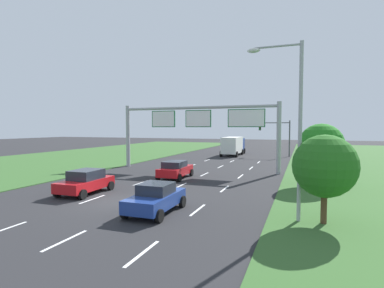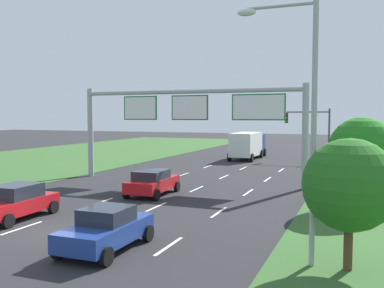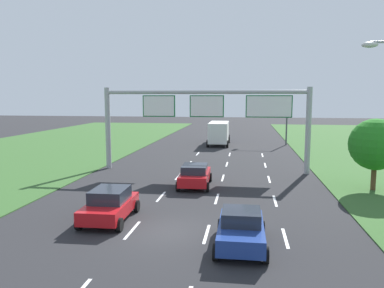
{
  "view_description": "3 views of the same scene",
  "coord_description": "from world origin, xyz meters",
  "px_view_note": "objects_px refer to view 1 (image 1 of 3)",
  "views": [
    {
      "loc": [
        10.55,
        -15.21,
        4.5
      ],
      "look_at": [
        0.58,
        11.69,
        2.92
      ],
      "focal_mm": 28.0,
      "sensor_mm": 36.0,
      "label": 1
    },
    {
      "loc": [
        11.83,
        -14.23,
        4.87
      ],
      "look_at": [
        1.05,
        12.92,
        2.92
      ],
      "focal_mm": 40.0,
      "sensor_mm": 36.0,
      "label": 2
    },
    {
      "loc": [
        3.43,
        -16.31,
        6.19
      ],
      "look_at": [
        -1.21,
        15.83,
        2.11
      ],
      "focal_mm": 35.0,
      "sensor_mm": 36.0,
      "label": 3
    }
  ],
  "objects_px": {
    "roadside_tree_near": "(325,166)",
    "box_truck": "(233,145)",
    "traffic_light_mast": "(277,132)",
    "car_lead_silver": "(86,182)",
    "street_lamp": "(292,115)",
    "car_near_red": "(156,198)",
    "roadside_tree_mid": "(321,146)",
    "car_mid_lane": "(175,169)",
    "sign_gantry": "(199,123)"
  },
  "relations": [
    {
      "from": "roadside_tree_near",
      "to": "box_truck",
      "type": "bearing_deg",
      "value": 109.24
    },
    {
      "from": "box_truck",
      "to": "traffic_light_mast",
      "type": "height_order",
      "value": "traffic_light_mast"
    },
    {
      "from": "car_lead_silver",
      "to": "street_lamp",
      "type": "bearing_deg",
      "value": -8.06
    },
    {
      "from": "car_near_red",
      "to": "roadside_tree_mid",
      "type": "height_order",
      "value": "roadside_tree_mid"
    },
    {
      "from": "car_lead_silver",
      "to": "traffic_light_mast",
      "type": "height_order",
      "value": "traffic_light_mast"
    },
    {
      "from": "traffic_light_mast",
      "to": "street_lamp",
      "type": "relative_size",
      "value": 0.66
    },
    {
      "from": "car_mid_lane",
      "to": "car_lead_silver",
      "type": "bearing_deg",
      "value": -114.75
    },
    {
      "from": "sign_gantry",
      "to": "traffic_light_mast",
      "type": "bearing_deg",
      "value": 71.05
    },
    {
      "from": "car_mid_lane",
      "to": "box_truck",
      "type": "relative_size",
      "value": 0.52
    },
    {
      "from": "sign_gantry",
      "to": "roadside_tree_near",
      "type": "height_order",
      "value": "sign_gantry"
    },
    {
      "from": "street_lamp",
      "to": "roadside_tree_mid",
      "type": "distance_m",
      "value": 10.15
    },
    {
      "from": "box_truck",
      "to": "roadside_tree_mid",
      "type": "xyz_separation_m",
      "value": [
        11.91,
        -23.35,
        1.46
      ]
    },
    {
      "from": "box_truck",
      "to": "car_lead_silver",
      "type": "bearing_deg",
      "value": -96.47
    },
    {
      "from": "car_lead_silver",
      "to": "street_lamp",
      "type": "relative_size",
      "value": 0.49
    },
    {
      "from": "car_mid_lane",
      "to": "roadside_tree_mid",
      "type": "bearing_deg",
      "value": 0.26
    },
    {
      "from": "car_near_red",
      "to": "traffic_light_mast",
      "type": "distance_m",
      "value": 34.72
    },
    {
      "from": "street_lamp",
      "to": "roadside_tree_mid",
      "type": "relative_size",
      "value": 1.77
    },
    {
      "from": "traffic_light_mast",
      "to": "roadside_tree_near",
      "type": "bearing_deg",
      "value": -81.82
    },
    {
      "from": "roadside_tree_near",
      "to": "roadside_tree_mid",
      "type": "distance_m",
      "value": 9.79
    },
    {
      "from": "box_truck",
      "to": "roadside_tree_mid",
      "type": "height_order",
      "value": "roadside_tree_mid"
    },
    {
      "from": "traffic_light_mast",
      "to": "sign_gantry",
      "type": "bearing_deg",
      "value": -108.95
    },
    {
      "from": "car_mid_lane",
      "to": "sign_gantry",
      "type": "distance_m",
      "value": 6.97
    },
    {
      "from": "car_lead_silver",
      "to": "car_mid_lane",
      "type": "bearing_deg",
      "value": 65.71
    },
    {
      "from": "sign_gantry",
      "to": "traffic_light_mast",
      "type": "distance_m",
      "value": 19.69
    },
    {
      "from": "sign_gantry",
      "to": "roadside_tree_near",
      "type": "distance_m",
      "value": 18.78
    },
    {
      "from": "car_mid_lane",
      "to": "roadside_tree_near",
      "type": "relative_size",
      "value": 1.03
    },
    {
      "from": "car_lead_silver",
      "to": "sign_gantry",
      "type": "relative_size",
      "value": 0.24
    },
    {
      "from": "traffic_light_mast",
      "to": "car_mid_lane",
      "type": "bearing_deg",
      "value": -105.57
    },
    {
      "from": "traffic_light_mast",
      "to": "roadside_tree_mid",
      "type": "relative_size",
      "value": 1.16
    },
    {
      "from": "street_lamp",
      "to": "roadside_tree_mid",
      "type": "xyz_separation_m",
      "value": [
        1.83,
        9.78,
        -1.98
      ]
    },
    {
      "from": "car_near_red",
      "to": "traffic_light_mast",
      "type": "xyz_separation_m",
      "value": [
        3.4,
        34.41,
        3.09
      ]
    },
    {
      "from": "car_lead_silver",
      "to": "street_lamp",
      "type": "xyz_separation_m",
      "value": [
        13.35,
        -1.55,
        4.26
      ]
    },
    {
      "from": "sign_gantry",
      "to": "roadside_tree_near",
      "type": "bearing_deg",
      "value": -53.08
    },
    {
      "from": "traffic_light_mast",
      "to": "roadside_tree_mid",
      "type": "xyz_separation_m",
      "value": [
        5.17,
        -23.72,
        -0.76
      ]
    },
    {
      "from": "car_near_red",
      "to": "box_truck",
      "type": "relative_size",
      "value": 0.49
    },
    {
      "from": "street_lamp",
      "to": "traffic_light_mast",
      "type": "bearing_deg",
      "value": 95.69
    },
    {
      "from": "car_near_red",
      "to": "car_mid_lane",
      "type": "xyz_separation_m",
      "value": [
        -3.33,
        10.24,
        0.03
      ]
    },
    {
      "from": "car_near_red",
      "to": "street_lamp",
      "type": "relative_size",
      "value": 0.48
    },
    {
      "from": "traffic_light_mast",
      "to": "roadside_tree_near",
      "type": "xyz_separation_m",
      "value": [
        4.82,
        -33.5,
        -1.14
      ]
    },
    {
      "from": "car_lead_silver",
      "to": "roadside_tree_near",
      "type": "relative_size",
      "value": 0.99
    },
    {
      "from": "car_near_red",
      "to": "roadside_tree_mid",
      "type": "bearing_deg",
      "value": 50.95
    },
    {
      "from": "car_mid_lane",
      "to": "street_lamp",
      "type": "xyz_separation_m",
      "value": [
        10.08,
        -9.33,
        4.28
      ]
    },
    {
      "from": "car_mid_lane",
      "to": "box_truck",
      "type": "bearing_deg",
      "value": 88.09
    },
    {
      "from": "box_truck",
      "to": "sign_gantry",
      "type": "relative_size",
      "value": 0.48
    },
    {
      "from": "car_lead_silver",
      "to": "car_mid_lane",
      "type": "xyz_separation_m",
      "value": [
        3.28,
        7.78,
        -0.02
      ]
    },
    {
      "from": "roadside_tree_near",
      "to": "traffic_light_mast",
      "type": "bearing_deg",
      "value": 98.18
    },
    {
      "from": "car_near_red",
      "to": "car_mid_lane",
      "type": "bearing_deg",
      "value": 107.72
    },
    {
      "from": "traffic_light_mast",
      "to": "street_lamp",
      "type": "distance_m",
      "value": 33.69
    },
    {
      "from": "sign_gantry",
      "to": "street_lamp",
      "type": "relative_size",
      "value": 2.03
    },
    {
      "from": "sign_gantry",
      "to": "street_lamp",
      "type": "xyz_separation_m",
      "value": [
        9.72,
        -14.92,
        0.13
      ]
    }
  ]
}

